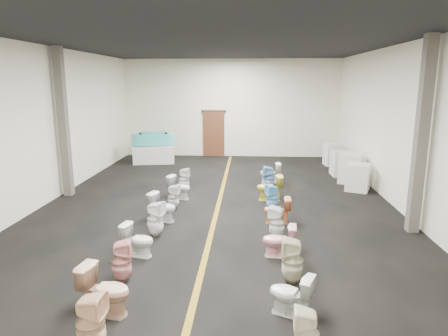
{
  "coord_description": "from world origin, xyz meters",
  "views": [
    {
      "loc": [
        0.85,
        -10.72,
        3.49
      ],
      "look_at": [
        0.12,
        1.0,
        0.93
      ],
      "focal_mm": 32.0,
      "sensor_mm": 36.0,
      "label": 1
    }
  ],
  "objects_px": {
    "toilet_left_8": "(179,187)",
    "toilet_right_1": "(291,294)",
    "toilet_right_2": "(292,261)",
    "bathtub": "(153,139)",
    "toilet_right_4": "(277,223)",
    "toilet_right_3": "(279,241)",
    "display_table": "(154,154)",
    "toilet_left_2": "(105,290)",
    "toilet_right_9": "(270,173)",
    "appliance_crate_d": "(333,154)",
    "toilet_right_6": "(272,198)",
    "toilet_left_4": "(138,240)",
    "toilet_right_8": "(269,178)",
    "toilet_right_7": "(270,188)",
    "toilet_left_3": "(122,261)",
    "appliance_crate_c": "(343,163)",
    "toilet_left_9": "(184,179)",
    "toilet_left_1": "(91,323)",
    "toilet_left_7": "(173,197)",
    "appliance_crate_a": "(358,177)",
    "appliance_crate_b": "(350,168)",
    "toilet_left_5": "(155,219)",
    "toilet_right_5": "(277,210)",
    "toilet_left_6": "(163,207)"
  },
  "relations": [
    {
      "from": "toilet_left_8",
      "to": "toilet_right_1",
      "type": "distance_m",
      "value": 6.61
    },
    {
      "from": "toilet_right_2",
      "to": "bathtub",
      "type": "bearing_deg",
      "value": -151.37
    },
    {
      "from": "toilet_right_2",
      "to": "toilet_right_4",
      "type": "bearing_deg",
      "value": -172.86
    },
    {
      "from": "toilet_right_3",
      "to": "toilet_left_8",
      "type": "bearing_deg",
      "value": -139.74
    },
    {
      "from": "display_table",
      "to": "toilet_left_2",
      "type": "bearing_deg",
      "value": -80.26
    },
    {
      "from": "toilet_right_9",
      "to": "appliance_crate_d",
      "type": "bearing_deg",
      "value": 136.17
    },
    {
      "from": "toilet_right_6",
      "to": "toilet_left_4",
      "type": "bearing_deg",
      "value": -66.17
    },
    {
      "from": "bathtub",
      "to": "toilet_left_2",
      "type": "bearing_deg",
      "value": -94.53
    },
    {
      "from": "bathtub",
      "to": "toilet_right_8",
      "type": "height_order",
      "value": "bathtub"
    },
    {
      "from": "toilet_left_8",
      "to": "toilet_right_7",
      "type": "bearing_deg",
      "value": -73.07
    },
    {
      "from": "toilet_left_3",
      "to": "bathtub",
      "type": "bearing_deg",
      "value": -3.36
    },
    {
      "from": "appliance_crate_d",
      "to": "toilet_right_7",
      "type": "relative_size",
      "value": 1.2
    },
    {
      "from": "bathtub",
      "to": "toilet_right_8",
      "type": "xyz_separation_m",
      "value": [
        4.78,
        -4.2,
        -0.66
      ]
    },
    {
      "from": "appliance_crate_c",
      "to": "toilet_right_8",
      "type": "distance_m",
      "value": 3.69
    },
    {
      "from": "toilet_left_9",
      "to": "toilet_right_3",
      "type": "bearing_deg",
      "value": -146.85
    },
    {
      "from": "bathtub",
      "to": "toilet_right_6",
      "type": "height_order",
      "value": "bathtub"
    },
    {
      "from": "toilet_left_2",
      "to": "toilet_left_1",
      "type": "bearing_deg",
      "value": -161.72
    },
    {
      "from": "display_table",
      "to": "toilet_left_9",
      "type": "relative_size",
      "value": 2.31
    },
    {
      "from": "toilet_left_8",
      "to": "toilet_right_4",
      "type": "distance_m",
      "value": 4.04
    },
    {
      "from": "display_table",
      "to": "toilet_left_3",
      "type": "xyz_separation_m",
      "value": [
        1.9,
        -10.46,
        0.0
      ]
    },
    {
      "from": "appliance_crate_d",
      "to": "toilet_right_2",
      "type": "distance_m",
      "value": 10.67
    },
    {
      "from": "toilet_left_7",
      "to": "toilet_right_4",
      "type": "bearing_deg",
      "value": -119.11
    },
    {
      "from": "toilet_left_1",
      "to": "toilet_right_9",
      "type": "bearing_deg",
      "value": -14.01
    },
    {
      "from": "appliance_crate_a",
      "to": "toilet_right_8",
      "type": "height_order",
      "value": "appliance_crate_a"
    },
    {
      "from": "toilet_left_3",
      "to": "toilet_right_6",
      "type": "xyz_separation_m",
      "value": [
        2.88,
        4.15,
        -0.02
      ]
    },
    {
      "from": "appliance_crate_a",
      "to": "bathtub",
      "type": "bearing_deg",
      "value": 152.19
    },
    {
      "from": "toilet_left_8",
      "to": "toilet_right_9",
      "type": "bearing_deg",
      "value": -36.68
    },
    {
      "from": "toilet_left_1",
      "to": "appliance_crate_b",
      "type": "bearing_deg",
      "value": -27.83
    },
    {
      "from": "toilet_left_5",
      "to": "toilet_right_2",
      "type": "xyz_separation_m",
      "value": [
        2.9,
        -2.01,
        0.01
      ]
    },
    {
      "from": "toilet_left_4",
      "to": "toilet_right_1",
      "type": "relative_size",
      "value": 0.99
    },
    {
      "from": "toilet_left_8",
      "to": "toilet_right_1",
      "type": "relative_size",
      "value": 1.04
    },
    {
      "from": "toilet_left_5",
      "to": "toilet_right_8",
      "type": "xyz_separation_m",
      "value": [
        2.78,
        4.11,
        -0.0
      ]
    },
    {
      "from": "toilet_right_4",
      "to": "toilet_left_7",
      "type": "bearing_deg",
      "value": -104.8
    },
    {
      "from": "toilet_left_5",
      "to": "toilet_left_8",
      "type": "bearing_deg",
      "value": 17.08
    },
    {
      "from": "bathtub",
      "to": "toilet_right_5",
      "type": "xyz_separation_m",
      "value": [
        4.85,
        -7.28,
        -0.73
      ]
    },
    {
      "from": "display_table",
      "to": "toilet_left_4",
      "type": "relative_size",
      "value": 2.56
    },
    {
      "from": "appliance_crate_a",
      "to": "toilet_left_8",
      "type": "relative_size",
      "value": 1.25
    },
    {
      "from": "toilet_left_8",
      "to": "toilet_right_3",
      "type": "height_order",
      "value": "toilet_left_8"
    },
    {
      "from": "toilet_left_7",
      "to": "toilet_right_5",
      "type": "height_order",
      "value": "toilet_left_7"
    },
    {
      "from": "toilet_left_8",
      "to": "toilet_right_8",
      "type": "distance_m",
      "value": 2.96
    },
    {
      "from": "toilet_right_1",
      "to": "toilet_right_8",
      "type": "xyz_separation_m",
      "value": [
        0.0,
        7.13,
        0.06
      ]
    },
    {
      "from": "appliance_crate_a",
      "to": "toilet_left_6",
      "type": "bearing_deg",
      "value": -150.31
    },
    {
      "from": "toilet_right_8",
      "to": "toilet_left_6",
      "type": "bearing_deg",
      "value": -50.94
    },
    {
      "from": "toilet_left_2",
      "to": "toilet_right_6",
      "type": "xyz_separation_m",
      "value": [
        2.81,
        5.16,
        -0.02
      ]
    },
    {
      "from": "toilet_right_4",
      "to": "display_table",
      "type": "bearing_deg",
      "value": -129.2
    },
    {
      "from": "toilet_right_1",
      "to": "toilet_right_2",
      "type": "xyz_separation_m",
      "value": [
        0.13,
        1.01,
        0.08
      ]
    },
    {
      "from": "appliance_crate_d",
      "to": "toilet_right_2",
      "type": "xyz_separation_m",
      "value": [
        -2.76,
        -10.3,
        -0.04
      ]
    },
    {
      "from": "appliance_crate_c",
      "to": "toilet_right_6",
      "type": "bearing_deg",
      "value": -123.1
    },
    {
      "from": "toilet_left_4",
      "to": "toilet_right_4",
      "type": "xyz_separation_m",
      "value": [
        2.87,
        1.09,
        0.04
      ]
    },
    {
      "from": "toilet_left_6",
      "to": "toilet_right_8",
      "type": "distance_m",
      "value": 4.2
    }
  ]
}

